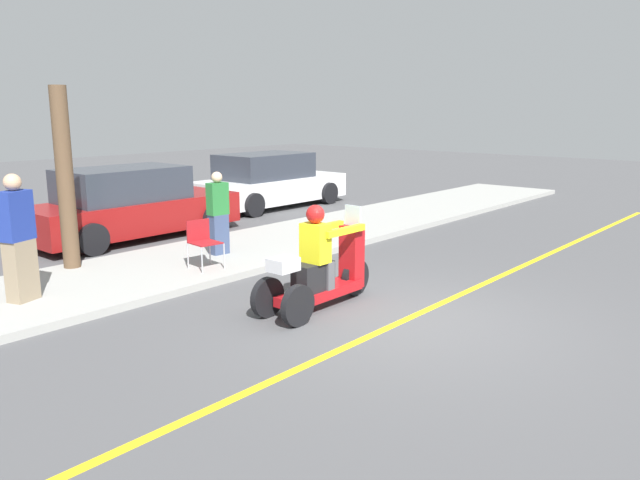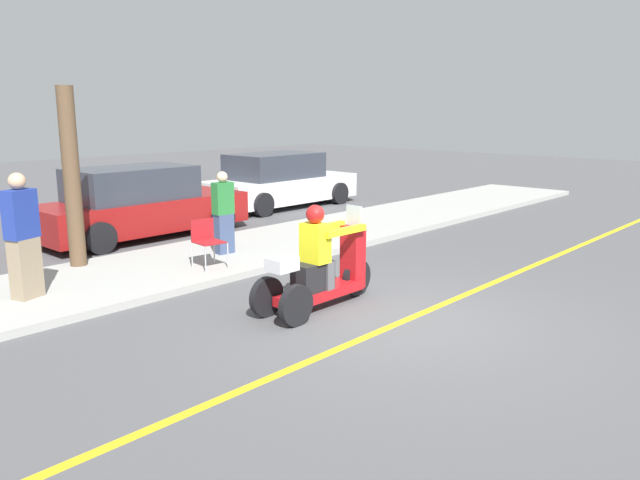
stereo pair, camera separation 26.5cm
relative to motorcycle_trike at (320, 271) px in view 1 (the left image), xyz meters
name	(u,v)px [view 1 (the left image)]	position (x,y,z in m)	size (l,w,h in m)	color
ground_plane	(406,319)	(0.37, -1.22, -0.55)	(60.00, 60.00, 0.00)	#4C4C4F
lane_stripe	(391,326)	(0.00, -1.22, -0.54)	(24.00, 0.12, 0.01)	gold
sidewalk_strip	(193,262)	(0.37, 3.38, -0.49)	(28.00, 2.80, 0.12)	#9E9E99
motorcycle_trike	(320,271)	(0.00, 0.00, 0.00)	(2.16, 0.66, 1.50)	black
spectator_end_of_line	(18,240)	(-2.78, 3.18, 0.44)	(0.49, 0.39, 1.81)	gray
spectator_mid_group	(218,215)	(0.94, 3.31, 0.32)	(0.39, 0.25, 1.54)	#38476B
folding_chair_set_back	(202,239)	(0.07, 2.71, 0.08)	(0.51, 0.51, 0.82)	#A5A8AD
parked_car_lot_center	(130,205)	(1.00, 6.32, 0.19)	(4.63, 1.97, 1.56)	maroon
parked_car_lot_left	(269,182)	(6.07, 7.17, 0.18)	(4.71, 2.02, 1.55)	silver
tree_trunk	(65,179)	(-1.37, 4.46, 1.10)	(0.28, 0.28, 3.05)	brown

